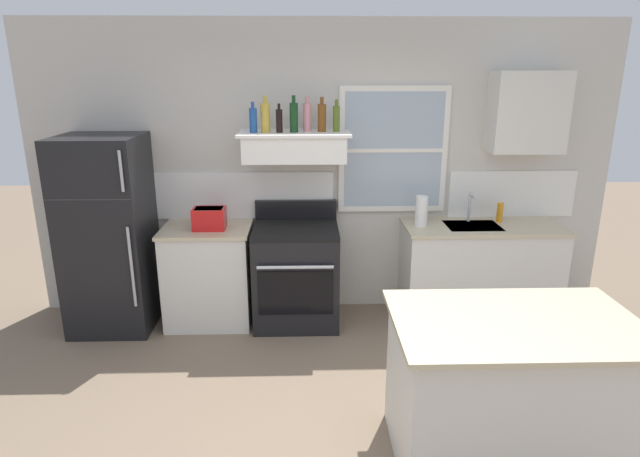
% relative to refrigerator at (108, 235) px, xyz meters
% --- Properties ---
extents(back_wall, '(5.40, 0.11, 2.70)m').
position_rel_refrigerator_xyz_m(back_wall, '(1.93, 0.39, 0.49)').
color(back_wall, beige).
rests_on(back_wall, ground_plane).
extents(refrigerator, '(0.70, 0.72, 1.73)m').
position_rel_refrigerator_xyz_m(refrigerator, '(0.00, 0.00, 0.00)').
color(refrigerator, black).
rests_on(refrigerator, ground_plane).
extents(counter_left_of_stove, '(0.79, 0.63, 0.91)m').
position_rel_refrigerator_xyz_m(counter_left_of_stove, '(0.85, 0.06, -0.41)').
color(counter_left_of_stove, silver).
rests_on(counter_left_of_stove, ground_plane).
extents(toaster, '(0.30, 0.20, 0.19)m').
position_rel_refrigerator_xyz_m(toaster, '(0.89, 0.00, 0.14)').
color(toaster, red).
rests_on(toaster, counter_left_of_stove).
extents(stove_range, '(0.76, 0.69, 1.09)m').
position_rel_refrigerator_xyz_m(stove_range, '(1.65, 0.02, -0.40)').
color(stove_range, black).
rests_on(stove_range, ground_plane).
extents(range_hood_shelf, '(0.96, 0.52, 0.24)m').
position_rel_refrigerator_xyz_m(range_hood_shelf, '(1.65, 0.12, 0.76)').
color(range_hood_shelf, white).
extents(bottle_blue_liqueur, '(0.07, 0.07, 0.26)m').
position_rel_refrigerator_xyz_m(bottle_blue_liqueur, '(1.30, 0.06, 0.99)').
color(bottle_blue_liqueur, '#1E478C').
rests_on(bottle_blue_liqueur, range_hood_shelf).
extents(bottle_champagne_gold_foil, '(0.08, 0.08, 0.31)m').
position_rel_refrigerator_xyz_m(bottle_champagne_gold_foil, '(1.41, 0.07, 1.01)').
color(bottle_champagne_gold_foil, '#B29333').
rests_on(bottle_champagne_gold_foil, range_hood_shelf).
extents(bottle_balsamic_dark, '(0.06, 0.06, 0.24)m').
position_rel_refrigerator_xyz_m(bottle_balsamic_dark, '(1.52, 0.07, 0.98)').
color(bottle_balsamic_dark, black).
rests_on(bottle_balsamic_dark, range_hood_shelf).
extents(bottle_dark_green_wine, '(0.07, 0.07, 0.31)m').
position_rel_refrigerator_xyz_m(bottle_dark_green_wine, '(1.65, 0.09, 1.01)').
color(bottle_dark_green_wine, '#143819').
rests_on(bottle_dark_green_wine, range_hood_shelf).
extents(bottle_rose_pink, '(0.07, 0.07, 0.30)m').
position_rel_refrigerator_xyz_m(bottle_rose_pink, '(1.76, 0.15, 1.00)').
color(bottle_rose_pink, '#C67F84').
rests_on(bottle_rose_pink, range_hood_shelf).
extents(bottle_amber_wine, '(0.07, 0.07, 0.29)m').
position_rel_refrigerator_xyz_m(bottle_amber_wine, '(1.89, 0.13, 1.00)').
color(bottle_amber_wine, brown).
rests_on(bottle_amber_wine, range_hood_shelf).
extents(bottle_olive_oil_square, '(0.06, 0.06, 0.27)m').
position_rel_refrigerator_xyz_m(bottle_olive_oil_square, '(2.01, 0.12, 0.99)').
color(bottle_olive_oil_square, '#4C601E').
rests_on(bottle_olive_oil_square, range_hood_shelf).
extents(counter_right_with_sink, '(1.43, 0.63, 0.91)m').
position_rel_refrigerator_xyz_m(counter_right_with_sink, '(3.35, 0.06, -0.41)').
color(counter_right_with_sink, silver).
rests_on(counter_right_with_sink, ground_plane).
extents(sink_faucet, '(0.03, 0.17, 0.28)m').
position_rel_refrigerator_xyz_m(sink_faucet, '(3.25, 0.16, 0.22)').
color(sink_faucet, silver).
rests_on(sink_faucet, counter_right_with_sink).
extents(paper_towel_roll, '(0.11, 0.11, 0.27)m').
position_rel_refrigerator_xyz_m(paper_towel_roll, '(2.78, 0.06, 0.18)').
color(paper_towel_roll, white).
rests_on(paper_towel_roll, counter_right_with_sink).
extents(dish_soap_bottle, '(0.06, 0.06, 0.18)m').
position_rel_refrigerator_xyz_m(dish_soap_bottle, '(3.53, 0.16, 0.13)').
color(dish_soap_bottle, orange).
rests_on(dish_soap_bottle, counter_right_with_sink).
extents(kitchen_island, '(1.40, 0.90, 0.91)m').
position_rel_refrigerator_xyz_m(kitchen_island, '(2.93, -1.83, -0.41)').
color(kitchen_island, silver).
rests_on(kitchen_island, ground_plane).
extents(upper_cabinet_right, '(0.64, 0.32, 0.70)m').
position_rel_refrigerator_xyz_m(upper_cabinet_right, '(3.70, 0.20, 1.03)').
color(upper_cabinet_right, silver).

